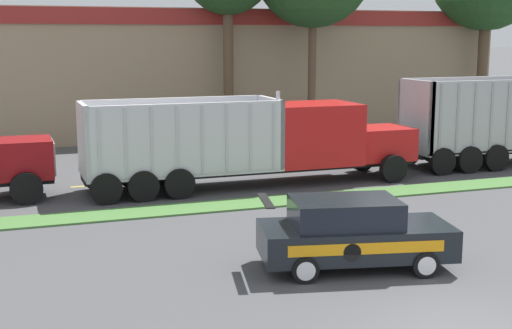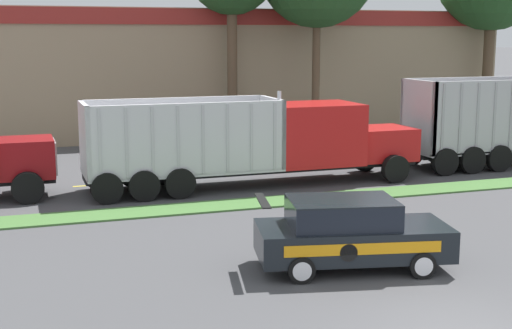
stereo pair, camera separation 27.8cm
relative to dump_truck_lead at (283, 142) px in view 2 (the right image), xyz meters
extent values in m
cube|color=#477538|center=(-1.84, -2.80, -1.51)|extent=(120.00, 1.45, 0.06)
cube|color=yellow|center=(-6.25, 1.93, -1.53)|extent=(2.40, 0.14, 0.01)
cube|color=yellow|center=(-0.85, 1.93, -1.53)|extent=(2.40, 0.14, 0.01)
cube|color=yellow|center=(4.55, 1.93, -1.53)|extent=(2.40, 0.14, 0.01)
cube|color=yellow|center=(9.95, 1.93, -1.53)|extent=(2.40, 0.14, 0.01)
cube|color=black|center=(-1.01, 0.00, -0.93)|extent=(12.39, 1.38, 0.18)
cube|color=red|center=(4.00, 0.00, -0.22)|extent=(2.36, 2.06, 1.23)
cube|color=#B7B7BC|center=(5.21, 0.00, -0.22)|extent=(0.06, 1.76, 1.05)
cube|color=red|center=(1.22, 0.00, 0.28)|extent=(3.20, 2.51, 2.24)
cube|color=black|center=(2.84, 0.00, 0.67)|extent=(0.04, 2.13, 1.01)
cylinder|color=silver|center=(-0.48, -0.81, 1.12)|extent=(0.14, 0.14, 1.68)
cube|color=silver|center=(-3.79, 0.00, -0.78)|extent=(6.83, 2.51, 0.12)
cube|color=silver|center=(-0.46, 0.00, 0.44)|extent=(0.16, 2.51, 2.44)
cube|color=silver|center=(-7.13, 0.00, 0.44)|extent=(0.16, 2.51, 2.44)
cube|color=silver|center=(-3.79, -1.17, 0.44)|extent=(6.83, 0.16, 2.44)
cube|color=silver|center=(-3.79, 1.18, 0.44)|extent=(6.83, 0.16, 2.44)
cube|color=#BCBCC1|center=(-6.78, -1.27, 0.44)|extent=(0.10, 0.04, 2.32)
cube|color=#BCBCC1|center=(-5.93, -1.27, 0.44)|extent=(0.10, 0.04, 2.32)
cube|color=#BCBCC1|center=(-5.07, -1.27, 0.44)|extent=(0.10, 0.04, 2.32)
cube|color=#BCBCC1|center=(-4.22, -1.27, 0.44)|extent=(0.10, 0.04, 2.32)
cube|color=#BCBCC1|center=(-3.37, -1.27, 0.44)|extent=(0.10, 0.04, 2.32)
cube|color=#BCBCC1|center=(-2.51, -1.27, 0.44)|extent=(0.10, 0.04, 2.32)
cube|color=#BCBCC1|center=(-1.66, -1.27, 0.44)|extent=(0.10, 0.04, 2.32)
cube|color=#BCBCC1|center=(-0.81, -1.27, 0.44)|extent=(0.10, 0.04, 2.32)
cylinder|color=black|center=(4.00, -1.23, -1.02)|extent=(1.04, 0.30, 1.04)
cylinder|color=black|center=(4.00, 1.24, -1.02)|extent=(1.04, 0.30, 1.04)
cylinder|color=black|center=(-6.61, -1.23, -1.02)|extent=(1.04, 0.30, 1.04)
cylinder|color=black|center=(-6.61, 1.24, -1.02)|extent=(1.04, 0.30, 1.04)
cylinder|color=black|center=(-5.39, -1.23, -1.02)|extent=(1.04, 0.30, 1.04)
cylinder|color=black|center=(-5.39, 1.24, -1.02)|extent=(1.04, 0.30, 1.04)
cylinder|color=black|center=(-4.17, -1.23, -1.02)|extent=(1.04, 0.30, 1.04)
cylinder|color=black|center=(-4.17, 1.24, -1.02)|extent=(1.04, 0.30, 1.04)
cube|color=#B7B7BC|center=(9.11, 0.60, -0.75)|extent=(6.34, 2.52, 0.12)
cube|color=#B7B7BC|center=(6.02, 0.60, 0.69)|extent=(0.16, 2.52, 2.89)
cube|color=#B7B7BC|center=(9.11, -0.57, 0.69)|extent=(6.34, 0.16, 2.89)
cube|color=#B7B7BC|center=(9.11, 1.78, 0.69)|extent=(6.34, 0.16, 2.89)
cube|color=#A3A3A8|center=(6.33, -0.67, 0.69)|extent=(0.10, 0.04, 2.75)
cube|color=#A3A3A8|center=(7.13, -0.67, 0.69)|extent=(0.10, 0.04, 2.75)
cube|color=#A3A3A8|center=(7.92, -0.67, 0.69)|extent=(0.10, 0.04, 2.75)
cube|color=#A3A3A8|center=(8.71, -0.67, 0.69)|extent=(0.10, 0.04, 2.75)
cube|color=#A3A3A8|center=(9.51, -0.67, 0.69)|extent=(0.10, 0.04, 2.75)
cylinder|color=black|center=(6.54, -0.63, -0.99)|extent=(1.09, 0.30, 1.09)
cylinder|color=black|center=(6.54, 1.84, -0.99)|extent=(1.09, 0.30, 1.09)
cylinder|color=black|center=(7.80, -0.63, -0.99)|extent=(1.09, 0.30, 1.09)
cylinder|color=black|center=(7.80, 1.84, -0.99)|extent=(1.09, 0.30, 1.09)
cylinder|color=black|center=(9.07, -0.63, -0.99)|extent=(1.09, 0.30, 1.09)
cylinder|color=black|center=(9.07, 1.84, -0.99)|extent=(1.09, 0.30, 1.09)
cube|color=maroon|center=(-9.04, 0.77, -0.19)|extent=(1.85, 1.91, 1.29)
cube|color=#B7B7BC|center=(-8.08, 0.77, -0.19)|extent=(0.06, 1.63, 1.09)
cylinder|color=black|center=(-9.04, -0.37, -1.01)|extent=(1.05, 0.30, 1.05)
cylinder|color=black|center=(-9.04, 1.91, -1.01)|extent=(1.05, 0.30, 1.05)
cube|color=black|center=(-2.01, -9.71, -0.86)|extent=(4.75, 2.77, 0.74)
cube|color=black|center=(-2.27, -9.65, -0.20)|extent=(2.74, 2.13, 0.59)
cube|color=black|center=(-2.27, -9.65, 0.11)|extent=(2.74, 2.13, 0.04)
cube|color=black|center=(-4.09, -9.26, 0.15)|extent=(0.51, 1.52, 0.03)
cube|color=orange|center=(-2.20, -10.64, -0.79)|extent=(3.49, 0.75, 0.26)
cylinder|color=black|center=(-2.53, -10.57, -0.86)|extent=(0.40, 0.09, 0.40)
cylinder|color=black|center=(-0.84, -10.88, -1.23)|extent=(0.64, 0.32, 0.61)
cylinder|color=silver|center=(-0.87, -10.98, -1.23)|extent=(0.42, 0.10, 0.43)
cylinder|color=black|center=(-0.47, -9.11, -1.23)|extent=(0.64, 0.32, 0.61)
cylinder|color=silver|center=(-0.45, -9.01, -1.23)|extent=(0.42, 0.10, 0.43)
cylinder|color=black|center=(-3.54, -10.30, -1.23)|extent=(0.64, 0.32, 0.61)
cylinder|color=silver|center=(-3.57, -10.41, -1.23)|extent=(0.42, 0.10, 0.43)
cylinder|color=black|center=(-3.17, -8.54, -1.23)|extent=(0.64, 0.32, 0.61)
cylinder|color=silver|center=(-3.15, -8.43, -1.23)|extent=(0.42, 0.10, 0.43)
cube|color=#9E896B|center=(2.23, 17.84, 1.88)|extent=(31.81, 12.00, 6.83)
cube|color=maroon|center=(2.23, 11.79, 4.84)|extent=(30.21, 0.10, 0.80)
cylinder|color=brown|center=(1.40, 10.92, 2.19)|extent=(0.52, 0.52, 7.45)
cylinder|color=brown|center=(16.83, 10.77, 2.04)|extent=(0.60, 0.60, 7.14)
cylinder|color=brown|center=(5.66, 10.00, 2.05)|extent=(0.41, 0.41, 7.18)
camera|label=1|loc=(-9.63, -24.08, 3.83)|focal=50.00mm
camera|label=2|loc=(-9.36, -24.17, 3.83)|focal=50.00mm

